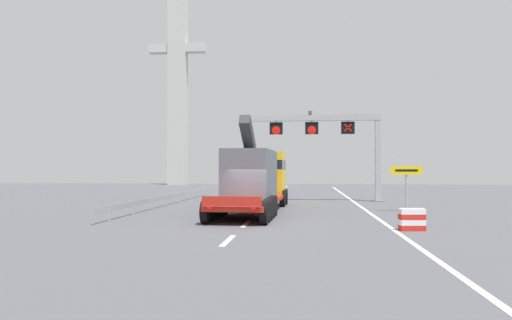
% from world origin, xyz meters
% --- Properties ---
extents(ground, '(112.00, 112.00, 0.00)m').
position_xyz_m(ground, '(0.00, 0.00, 0.00)').
color(ground, '#4C4C51').
extents(lane_markings, '(0.20, 54.25, 0.01)m').
position_xyz_m(lane_markings, '(-0.13, 19.82, 0.01)').
color(lane_markings, silver).
rests_on(lane_markings, ground).
extents(edge_line_right, '(0.20, 63.00, 0.01)m').
position_xyz_m(edge_line_right, '(6.20, 12.00, 0.01)').
color(edge_line_right, silver).
rests_on(edge_line_right, ground).
extents(overhead_lane_gantry, '(10.73, 0.90, 7.00)m').
position_xyz_m(overhead_lane_gantry, '(4.51, 15.23, 5.36)').
color(overhead_lane_gantry, '#9EA0A5').
rests_on(overhead_lane_gantry, ground).
extents(heavy_haul_truck_red, '(3.45, 14.14, 5.30)m').
position_xyz_m(heavy_haul_truck_red, '(-0.35, 6.34, 1.99)').
color(heavy_haul_truck_red, red).
rests_on(heavy_haul_truck_red, ground).
extents(exit_sign_yellow, '(1.79, 0.15, 2.68)m').
position_xyz_m(exit_sign_yellow, '(8.46, 6.39, 2.07)').
color(exit_sign_yellow, '#9EA0A5').
rests_on(exit_sign_yellow, ground).
extents(crash_barrier_striped, '(1.05, 0.62, 0.90)m').
position_xyz_m(crash_barrier_striped, '(6.90, -2.45, 0.45)').
color(crash_barrier_striped, red).
rests_on(crash_barrier_striped, ground).
extents(guardrail_left, '(0.13, 26.35, 0.76)m').
position_xyz_m(guardrail_left, '(-6.85, 11.18, 0.56)').
color(guardrail_left, '#999EA3').
rests_on(guardrail_left, ground).
extents(bridge_pylon_distant, '(9.00, 2.00, 34.45)m').
position_xyz_m(bridge_pylon_distant, '(-17.41, 51.74, 17.62)').
color(bridge_pylon_distant, '#B7B7B2').
rests_on(bridge_pylon_distant, ground).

